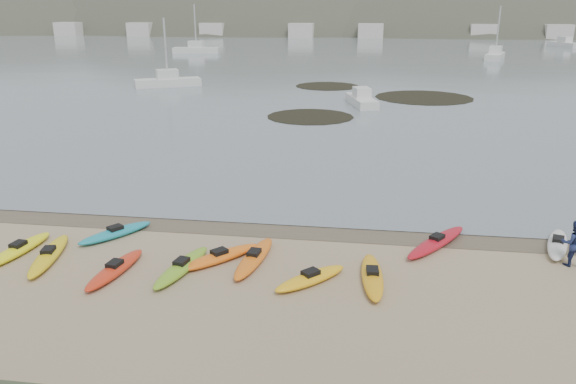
# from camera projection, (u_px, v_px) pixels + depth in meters

# --- Properties ---
(ground) EXTENTS (600.00, 600.00, 0.00)m
(ground) POSITION_uv_depth(u_px,v_px,m) (288.00, 226.00, 23.51)
(ground) COLOR tan
(ground) RESTS_ON ground
(wet_sand) EXTENTS (60.00, 60.00, 0.00)m
(wet_sand) POSITION_uv_depth(u_px,v_px,m) (287.00, 228.00, 23.22)
(wet_sand) COLOR brown
(wet_sand) RESTS_ON ground
(water) EXTENTS (1200.00, 1200.00, 0.00)m
(water) POSITION_uv_depth(u_px,v_px,m) (367.00, 23.00, 305.23)
(water) COLOR slate
(water) RESTS_ON ground
(kayaks) EXTENTS (21.38, 7.78, 0.34)m
(kayaks) POSITION_uv_depth(u_px,v_px,m) (241.00, 256.00, 20.27)
(kayaks) COLOR #FFFD15
(kayaks) RESTS_ON ground
(person_east) EXTENTS (0.84, 0.66, 1.69)m
(person_east) POSITION_uv_depth(u_px,v_px,m) (573.00, 243.00, 19.70)
(person_east) COLOR navy
(person_east) RESTS_ON ground
(kelp_mats) EXTENTS (18.67, 25.95, 0.04)m
(kelp_mats) POSITION_uv_depth(u_px,v_px,m) (370.00, 98.00, 55.69)
(kelp_mats) COLOR black
(kelp_mats) RESTS_ON water
(moored_boats) EXTENTS (83.38, 91.79, 1.24)m
(moored_boats) POSITION_uv_depth(u_px,v_px,m) (388.00, 55.00, 97.55)
(moored_boats) COLOR silver
(moored_boats) RESTS_ON ground
(far_hills) EXTENTS (550.00, 135.00, 80.00)m
(far_hills) POSITION_uv_depth(u_px,v_px,m) (470.00, 77.00, 205.33)
(far_hills) COLOR #384235
(far_hills) RESTS_ON ground
(far_town) EXTENTS (199.00, 5.00, 4.00)m
(far_town) POSITION_uv_depth(u_px,v_px,m) (383.00, 31.00, 158.23)
(far_town) COLOR beige
(far_town) RESTS_ON ground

